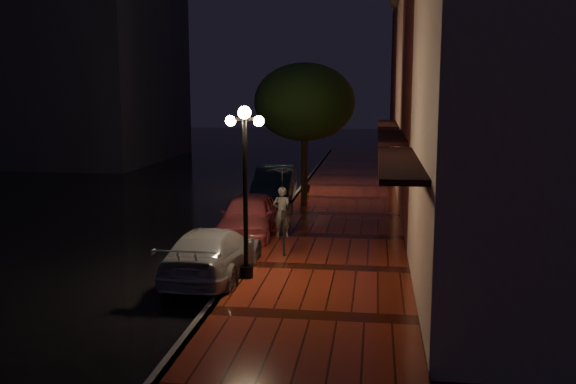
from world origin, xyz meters
The scene contains 15 objects.
ground centered at (0.00, 0.00, 0.00)m, with size 120.00×120.00×0.00m, color black.
sidewalk centered at (2.25, 0.00, 0.07)m, with size 4.50×60.00×0.15m, color #4D190D.
curb centered at (0.00, 0.00, 0.07)m, with size 0.25×60.00×0.15m, color #595451.
storefront_near centered at (7.00, -6.00, 4.25)m, with size 5.00×8.00×8.50m, color gray.
storefront_mid centered at (7.00, 2.00, 5.50)m, with size 5.00×8.00×11.00m, color #511914.
storefront_far centered at (7.00, 10.00, 4.50)m, with size 5.00×8.00×9.00m, color #8C5951.
storefront_extra centered at (7.00, 20.00, 5.00)m, with size 5.00×12.00×10.00m, color #511914.
streetlamp_near centered at (0.35, -5.00, 2.60)m, with size 0.96×0.36×4.31m.
streetlamp_far centered at (0.35, 9.00, 2.60)m, with size 0.96×0.36×4.31m.
street_tree centered at (0.61, 5.99, 4.24)m, with size 4.16×4.16×5.80m.
pink_car centered at (-0.60, 0.07, 0.73)m, with size 1.71×4.26×1.45m, color #C04F57.
navy_car centered at (-0.83, 7.13, 0.77)m, with size 1.62×4.65×1.53m, color black.
silver_car centered at (-0.60, -4.64, 0.66)m, with size 1.86×4.56×1.32m, color #999AA0.
woman_with_umbrella centered at (0.60, -0.43, 1.67)m, with size 0.95×0.97×2.30m.
parking_meter centered at (1.00, -2.80, 0.95)m, with size 0.13×0.11×1.33m.
Camera 1 is at (3.53, -20.40, 4.86)m, focal length 40.00 mm.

